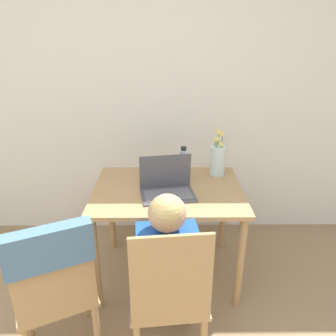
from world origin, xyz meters
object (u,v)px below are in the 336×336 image
(chair_spare, at_px, (53,276))
(water_bottle, at_px, (183,164))
(laptop, at_px, (167,185))
(flower_vase, at_px, (218,159))
(chair_occupied, at_px, (169,297))
(person_seated, at_px, (166,254))

(chair_spare, height_order, water_bottle, water_bottle)
(laptop, height_order, flower_vase, flower_vase)
(flower_vase, relative_size, water_bottle, 1.39)
(chair_occupied, distance_m, water_bottle, 1.00)
(water_bottle, bearing_deg, chair_spare, -126.03)
(chair_spare, distance_m, flower_vase, 1.40)
(laptop, xyz_separation_m, water_bottle, (0.12, 0.24, 0.06))
(chair_occupied, distance_m, chair_spare, 0.58)
(person_seated, bearing_deg, water_bottle, -104.52)
(chair_spare, relative_size, laptop, 2.43)
(chair_occupied, xyz_separation_m, laptop, (-0.01, 0.68, 0.31))
(chair_spare, height_order, laptop, laptop)
(flower_vase, bearing_deg, person_seated, -113.98)
(chair_spare, distance_m, person_seated, 0.57)
(chair_spare, relative_size, flower_vase, 2.73)
(chair_spare, distance_m, laptop, 0.91)
(chair_occupied, relative_size, laptop, 2.40)
(chair_occupied, bearing_deg, person_seated, -90.00)
(flower_vase, bearing_deg, chair_spare, -132.93)
(chair_spare, bearing_deg, laptop, -153.36)
(laptop, relative_size, water_bottle, 1.57)
(person_seated, distance_m, flower_vase, 0.98)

